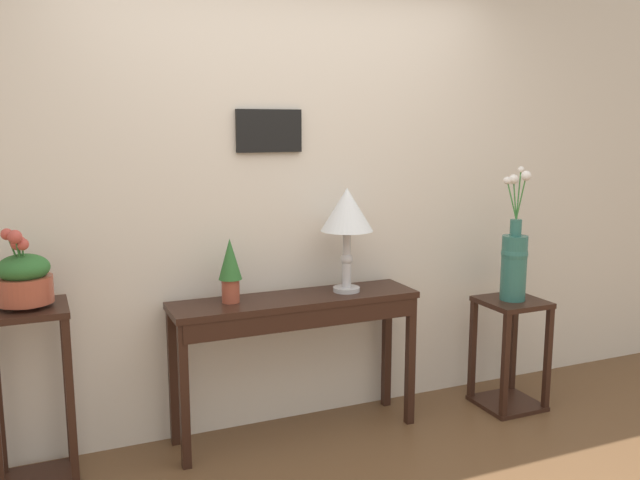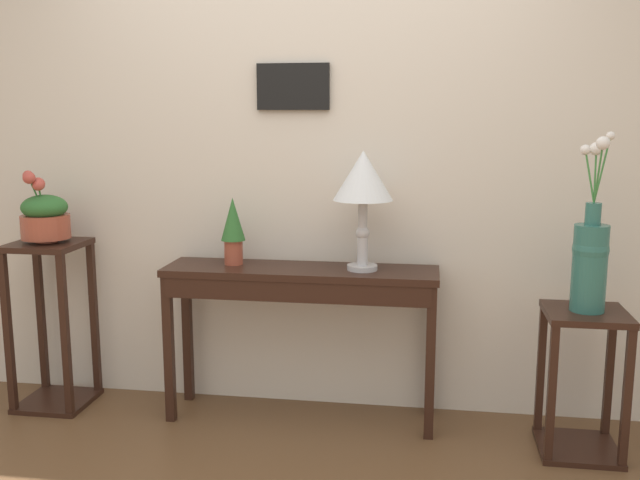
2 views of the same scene
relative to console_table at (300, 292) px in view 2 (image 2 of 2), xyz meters
name	(u,v)px [view 2 (image 2 of 2)]	position (x,y,z in m)	size (l,w,h in m)	color
back_wall_with_art	(313,143)	(0.02, 0.28, 0.73)	(9.00, 0.13, 2.80)	beige
console_table	(300,292)	(0.00, 0.00, 0.00)	(1.36, 0.34, 0.79)	black
table_lamp	(363,181)	(0.31, 0.02, 0.56)	(0.29, 0.29, 0.58)	#B7B7BC
potted_plant_on_console	(233,227)	(-0.35, 0.05, 0.31)	(0.12, 0.12, 0.34)	#9E4733
pedestal_stand_left	(53,325)	(-1.33, -0.01, -0.23)	(0.36, 0.36, 0.89)	black
planter_bowl_wide_left	(44,216)	(-1.34, -0.01, 0.36)	(0.25, 0.25, 0.37)	#9E4733
pedestal_stand_right	(582,382)	(1.33, -0.14, -0.34)	(0.36, 0.36, 0.68)	black
flower_vase_tall_right	(590,256)	(1.33, -0.14, 0.25)	(0.16, 0.17, 0.80)	#2D665B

